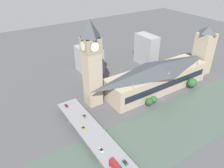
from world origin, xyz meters
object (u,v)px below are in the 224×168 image
parliament_hall (158,77)px  car_southbound_mid (84,116)px  clock_tower (92,61)px  road_bridge (110,155)px  victoria_tower (204,50)px  car_southbound_tail (125,163)px  car_northbound_tail (101,150)px  double_decker_bus_rear (115,167)px  car_southbound_lead (66,106)px  car_northbound_lead (83,128)px

parliament_hall → car_southbound_mid: (-7.92, 83.45, -6.09)m
clock_tower → road_bridge: 75.03m
victoria_tower → car_southbound_tail: (-60.80, 149.01, -19.05)m
victoria_tower → car_northbound_tail: bearing=106.0°
double_decker_bus_rear → car_southbound_tail: (0.72, -7.41, -1.98)m
car_southbound_lead → parliament_hall: bearing=-97.8°
car_northbound_lead → car_northbound_tail: (-25.03, -0.03, 0.04)m
car_southbound_tail → clock_tower: bearing=-14.8°
clock_tower → car_southbound_mid: (-20.89, 19.54, -33.26)m
victoria_tower → car_southbound_mid: (-7.98, 149.13, -19.11)m
clock_tower → car_northbound_lead: bearing=140.9°
victoria_tower → double_decker_bus_rear: size_ratio=5.49×
road_bridge → car_southbound_tail: 12.02m
double_decker_bus_rear → car_southbound_mid: (53.54, -7.29, -2.04)m
car_southbound_mid → car_southbound_tail: car_southbound_tail is taller
car_northbound_tail → car_southbound_mid: (36.63, -6.83, 0.01)m
road_bridge → car_northbound_tail: car_northbound_tail is taller
victoria_tower → car_southbound_lead: size_ratio=12.01×
road_bridge → car_northbound_tail: size_ratio=35.08×
car_southbound_tail → car_northbound_lead: bearing=9.6°
parliament_hall → victoria_tower: (0.06, -65.68, 13.02)m
road_bridge → car_southbound_mid: 41.57m
car_northbound_tail → car_northbound_lead: bearing=0.1°
road_bridge → car_northbound_tail: 6.31m
road_bridge → double_decker_bus_rear: bearing=161.1°
car_northbound_lead → car_southbound_mid: bearing=-30.6°
road_bridge → car_southbound_mid: car_southbound_mid is taller
clock_tower → car_northbound_tail: clock_tower is taller
car_northbound_tail → car_southbound_lead: 56.92m
parliament_hall → car_southbound_mid: parliament_hall is taller
clock_tower → car_southbound_lead: bearing=91.3°
clock_tower → double_decker_bus_rear: clock_tower is taller
victoria_tower → road_bridge: bearing=108.0°
car_southbound_tail → car_northbound_tail: bearing=23.3°
car_northbound_lead → car_southbound_tail: size_ratio=0.90×
clock_tower → car_northbound_lead: (-32.49, 26.40, -33.31)m
parliament_hall → car_southbound_mid: size_ratio=27.36×
clock_tower → victoria_tower: clock_tower is taller
parliament_hall → car_northbound_lead: parliament_hall is taller
clock_tower → car_southbound_mid: 43.87m
parliament_hall → road_bridge: bearing=119.7°
car_northbound_tail → road_bridge: bearing=-142.3°
parliament_hall → car_southbound_tail: (-60.74, 83.32, -6.03)m
victoria_tower → double_decker_bus_rear: bearing=111.5°
parliament_hall → clock_tower: 70.65m
victoria_tower → car_northbound_tail: (-44.61, 155.97, -19.13)m
parliament_hall → victoria_tower: 66.96m
clock_tower → car_northbound_tail: 71.49m
car_southbound_lead → double_decker_bus_rear: bearing=179.3°
car_northbound_tail → car_southbound_mid: 37.27m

